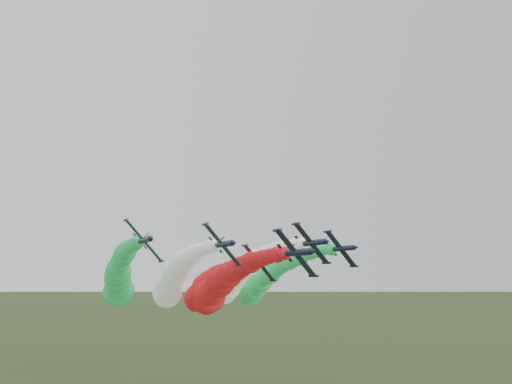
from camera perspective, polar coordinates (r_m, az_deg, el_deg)
jet_lead at (r=122.33m, az=-4.43°, el=-10.92°), size 14.06×69.95×18.01m
jet_inner_left at (r=133.00m, az=-9.46°, el=-9.89°), size 14.70×70.59×18.65m
jet_inner_right at (r=134.75m, az=-2.18°, el=-9.73°), size 14.27×70.16×18.22m
jet_outer_left at (r=135.88m, az=-15.37°, el=-9.46°), size 14.99×70.88×18.94m
jet_outer_right at (r=148.93m, az=0.68°, el=-10.09°), size 14.98×70.87×18.94m
jet_trail at (r=148.16m, az=-5.92°, el=-11.02°), size 14.16×70.05×18.11m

